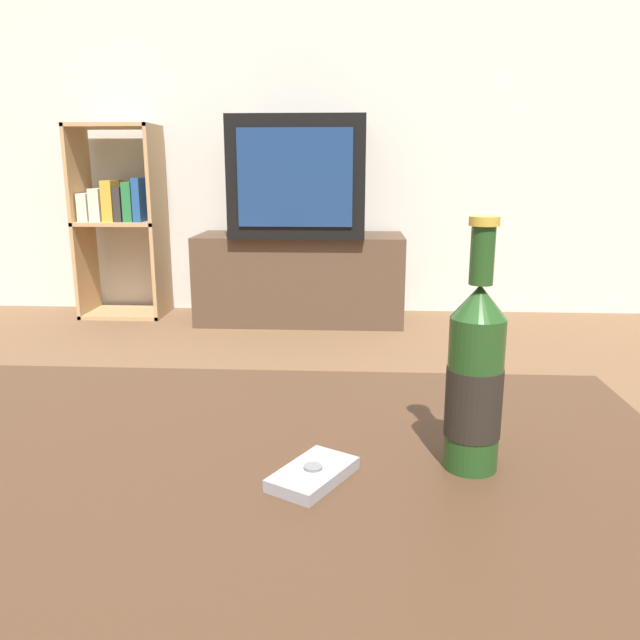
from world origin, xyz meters
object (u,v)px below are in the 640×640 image
Objects in this scene: tv_stand at (300,278)px; beer_bottle at (475,380)px; bookshelf at (119,215)px; cell_phone at (313,474)px; television at (300,177)px.

beer_bottle is at bearing -80.78° from tv_stand.
bookshelf is 8.64× the size of cell_phone.
beer_bottle is at bearing -80.77° from television.
tv_stand is 2.71m from cell_phone.
tv_stand is 1.06m from bookshelf.
television reaches higher than cell_phone.
television is 0.65× the size of bookshelf.
bookshelf is (-1.01, 0.08, 0.33)m from tv_stand.
beer_bottle is at bearing -62.22° from bookshelf.
tv_stand is 0.53m from television.
beer_bottle is 0.21m from cell_phone.
beer_bottle reaches higher than tv_stand.
beer_bottle is (0.43, -2.64, -0.19)m from television.
bookshelf reaches higher than tv_stand.
cell_phone is at bearing -166.72° from beer_bottle.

